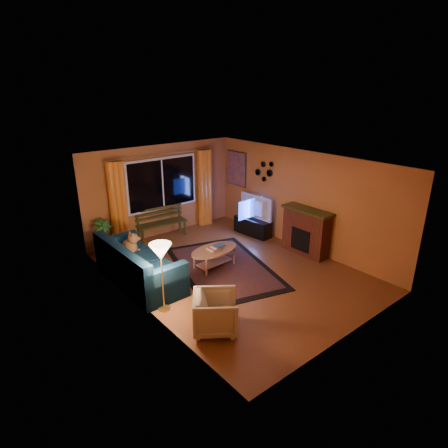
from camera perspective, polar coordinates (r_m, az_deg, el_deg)
floor at (r=8.58m, az=1.27°, el=-7.20°), size 4.50×6.00×0.02m
ceiling at (r=7.73m, az=1.42°, el=9.57°), size 4.50×6.00×0.02m
wall_back at (r=10.44m, az=-9.46°, el=5.08°), size 4.50×0.02×2.50m
wall_left at (r=6.92m, az=-13.09°, el=-3.25°), size 0.02×6.00×2.50m
wall_right at (r=9.62m, az=11.68°, el=3.60°), size 0.02×6.00×2.50m
window at (r=10.33m, az=-9.34°, el=6.07°), size 2.00×0.02×1.30m
curtain_rod at (r=10.13m, az=-9.47°, el=10.41°), size 3.20×0.03×0.03m
curtain_left at (r=9.79m, az=-15.87°, el=2.74°), size 0.36×0.36×2.24m
curtain_right at (r=11.07m, az=-3.01°, el=5.52°), size 0.36×0.36×2.24m
bench at (r=10.45m, az=-9.39°, el=-0.94°), size 1.41×0.55×0.41m
potted_plant at (r=9.66m, az=-17.91°, el=-1.94°), size 0.64×0.64×0.90m
sofa at (r=8.10m, az=-12.80°, el=-5.74°), size 1.02×2.31×0.93m
dog at (r=8.45m, az=-14.21°, el=-3.04°), size 0.38×0.47×0.46m
armchair at (r=6.51m, az=-1.29°, el=-13.08°), size 0.99×1.00×0.75m
floor_lamp at (r=6.98m, az=-9.37°, el=-8.14°), size 0.28×0.28×1.33m
rug at (r=8.70m, az=-0.13°, el=-6.60°), size 2.73×3.50×0.02m
coffee_table at (r=8.65m, az=-1.47°, el=-5.21°), size 1.29×1.29×0.45m
tv_console at (r=10.53m, az=4.39°, el=-0.38°), size 0.47×1.15×0.47m
television at (r=10.35m, az=4.47°, el=2.52°), size 0.21×1.14×0.65m
fireplace at (r=9.45m, az=12.42°, el=-1.25°), size 0.40×1.20×1.10m
mirror_cluster at (r=10.29m, az=6.12°, el=8.17°), size 0.06×0.60×0.56m
painting at (r=11.15m, az=1.91°, el=8.44°), size 0.04×0.76×0.96m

